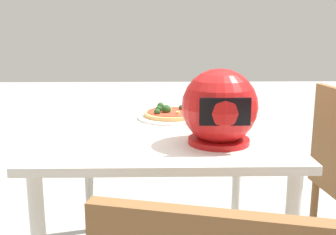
% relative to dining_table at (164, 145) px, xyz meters
% --- Properties ---
extents(dining_table, '(0.96, 1.06, 0.74)m').
position_rel_dining_table_xyz_m(dining_table, '(0.00, 0.00, 0.00)').
color(dining_table, beige).
rests_on(dining_table, ground).
extents(pizza_plate, '(0.32, 0.32, 0.01)m').
position_rel_dining_table_xyz_m(pizza_plate, '(-0.04, -0.15, 0.09)').
color(pizza_plate, white).
rests_on(pizza_plate, dining_table).
extents(pizza, '(0.26, 0.26, 0.06)m').
position_rel_dining_table_xyz_m(pizza, '(-0.03, -0.15, 0.11)').
color(pizza, tan).
rests_on(pizza, pizza_plate).
extents(motorcycle_helmet, '(0.27, 0.27, 0.27)m').
position_rel_dining_table_xyz_m(motorcycle_helmet, '(-0.20, 0.27, 0.22)').
color(motorcycle_helmet, '#B21414').
rests_on(motorcycle_helmet, dining_table).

